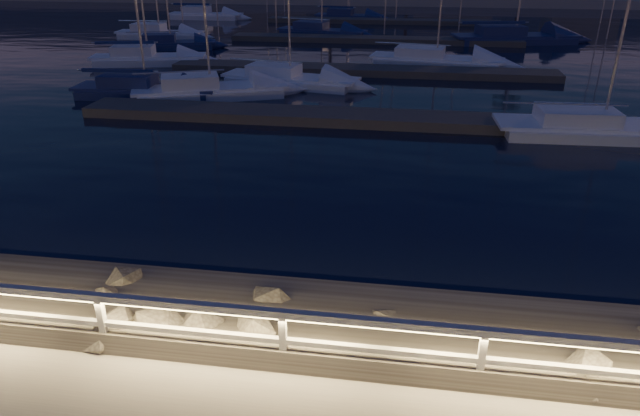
% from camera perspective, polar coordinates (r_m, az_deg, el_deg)
% --- Properties ---
extents(ground, '(400.00, 400.00, 0.00)m').
position_cam_1_polar(ground, '(9.65, -9.64, -14.73)').
color(ground, '#A7A197').
rests_on(ground, ground).
extents(harbor_water, '(400.00, 440.00, 0.60)m').
position_cam_1_polar(harbor_water, '(38.97, 4.78, 14.20)').
color(harbor_water, black).
rests_on(harbor_water, ground).
extents(guard_rail, '(44.11, 0.12, 1.06)m').
position_cam_1_polar(guard_rail, '(9.20, -10.40, -10.94)').
color(guard_rail, silver).
rests_on(guard_rail, ground).
extents(riprap, '(31.64, 2.72, 1.40)m').
position_cam_1_polar(riprap, '(10.56, 1.30, -11.74)').
color(riprap, slate).
rests_on(riprap, ground).
extents(floating_docks, '(22.00, 36.00, 0.40)m').
position_cam_1_polar(floating_docks, '(40.13, 4.95, 15.32)').
color(floating_docks, '#5A534B').
rests_on(floating_docks, ground).
extents(sailboat_a, '(7.13, 3.50, 11.77)m').
position_cam_1_polar(sailboat_a, '(38.06, -17.06, 14.21)').
color(sailboat_a, white).
rests_on(sailboat_a, ground).
extents(sailboat_b, '(7.05, 2.47, 11.81)m').
position_cam_1_polar(sailboat_b, '(29.52, -17.29, 11.35)').
color(sailboat_b, navy).
rests_on(sailboat_b, ground).
extents(sailboat_c, '(7.45, 3.45, 12.20)m').
position_cam_1_polar(sailboat_c, '(30.78, -3.34, 12.88)').
color(sailboat_c, white).
rests_on(sailboat_c, ground).
extents(sailboat_e, '(6.44, 3.55, 10.64)m').
position_cam_1_polar(sailboat_e, '(43.57, -14.90, 15.63)').
color(sailboat_e, navy).
rests_on(sailboat_e, ground).
extents(sailboat_f, '(7.53, 4.66, 12.47)m').
position_cam_1_polar(sailboat_f, '(28.58, -11.28, 11.59)').
color(sailboat_f, white).
rests_on(sailboat_f, ground).
extents(sailboat_h, '(8.06, 2.75, 13.45)m').
position_cam_1_polar(sailboat_h, '(24.50, 25.93, 7.38)').
color(sailboat_h, white).
rests_on(sailboat_h, ground).
extents(sailboat_i, '(6.89, 2.26, 11.68)m').
position_cam_1_polar(sailboat_i, '(49.14, -15.94, 16.50)').
color(sailboat_i, white).
rests_on(sailboat_i, ground).
extents(sailboat_j, '(7.49, 3.64, 12.30)m').
position_cam_1_polar(sailboat_j, '(48.76, -0.05, 17.32)').
color(sailboat_j, navy).
rests_on(sailboat_j, ground).
extents(sailboat_k, '(9.64, 4.70, 15.78)m').
position_cam_1_polar(sailboat_k, '(47.27, 18.63, 15.93)').
color(sailboat_k, navy).
rests_on(sailboat_k, ground).
extents(sailboat_l, '(8.27, 3.58, 13.54)m').
position_cam_1_polar(sailboat_l, '(36.80, 11.22, 14.43)').
color(sailboat_l, white).
rests_on(sailboat_l, ground).
extents(sailboat_m, '(7.38, 2.34, 12.56)m').
position_cam_1_polar(sailboat_m, '(61.70, -11.55, 18.44)').
color(sailboat_m, white).
rests_on(sailboat_m, ground).
extents(sailboat_n, '(6.92, 2.94, 11.44)m').
position_cam_1_polar(sailboat_n, '(60.00, 2.73, 18.66)').
color(sailboat_n, navy).
rests_on(sailboat_n, ground).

